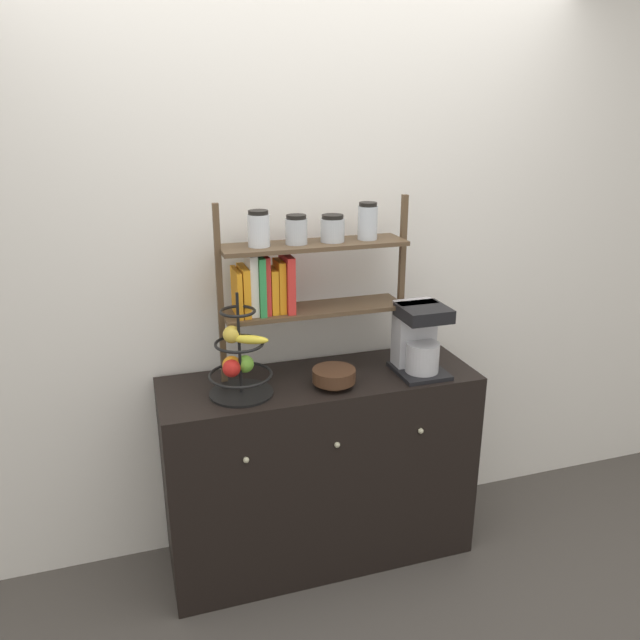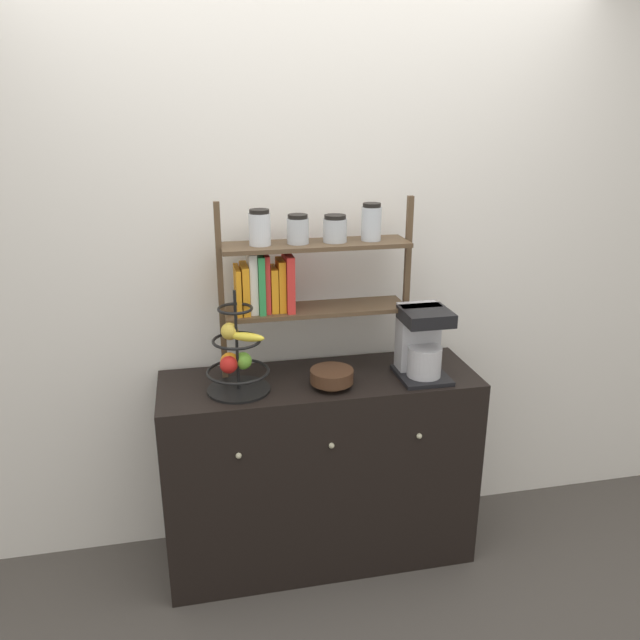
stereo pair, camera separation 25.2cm
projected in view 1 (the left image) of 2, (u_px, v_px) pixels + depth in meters
The scene contains 7 objects.
ground_plane at pixel (335, 583), 2.76m from camera, with size 12.00×12.00×0.00m, color #47423D.
wall_back at pixel (301, 272), 2.79m from camera, with size 7.00×0.05×2.60m, color silver.
sideboard at pixel (320, 469), 2.82m from camera, with size 1.37×0.47×0.90m.
coffee_maker at pixel (418, 338), 2.70m from camera, with size 0.21×0.24×0.31m.
fruit_stand at pixel (239, 362), 2.48m from camera, with size 0.26×0.26×0.43m.
wooden_bowl at pixel (334, 376), 2.58m from camera, with size 0.18×0.18×0.08m.
shelf_hutch at pixel (295, 269), 2.57m from camera, with size 0.82×0.20×0.75m.
Camera 1 is at (-0.75, -2.11, 2.00)m, focal length 35.00 mm.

